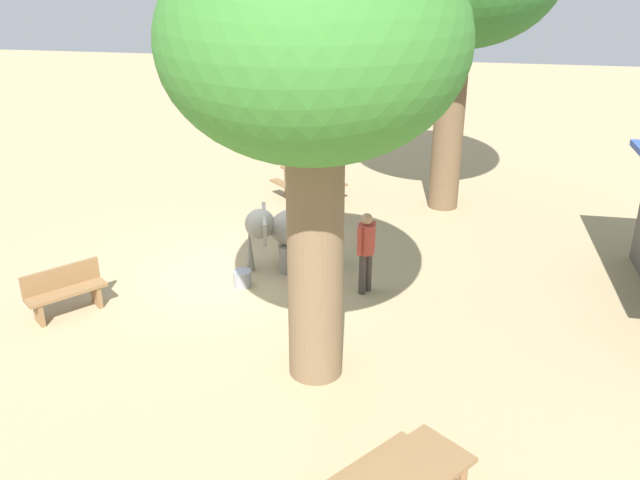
{
  "coord_description": "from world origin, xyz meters",
  "views": [
    {
      "loc": [
        11.65,
        3.82,
        6.05
      ],
      "look_at": [
        -0.33,
        1.6,
        0.8
      ],
      "focal_mm": 37.67,
      "sensor_mm": 36.0,
      "label": 1
    }
  ],
  "objects_px": {
    "shade_tree_secondary": "(315,52)",
    "wooden_bench": "(65,290)",
    "feed_bucket": "(242,278)",
    "picnic_table_near": "(309,177)",
    "elephant": "(294,230)",
    "person_handler": "(366,247)"
  },
  "relations": [
    {
      "from": "shade_tree_secondary",
      "to": "elephant",
      "type": "bearing_deg",
      "value": -162.35
    },
    {
      "from": "elephant",
      "to": "wooden_bench",
      "type": "relative_size",
      "value": 1.46
    },
    {
      "from": "elephant",
      "to": "wooden_bench",
      "type": "bearing_deg",
      "value": 19.43
    },
    {
      "from": "shade_tree_secondary",
      "to": "person_handler",
      "type": "bearing_deg",
      "value": 171.15
    },
    {
      "from": "shade_tree_secondary",
      "to": "wooden_bench",
      "type": "distance_m",
      "value": 6.56
    },
    {
      "from": "person_handler",
      "to": "feed_bucket",
      "type": "bearing_deg",
      "value": 35.61
    },
    {
      "from": "wooden_bench",
      "to": "shade_tree_secondary",
      "type": "bearing_deg",
      "value": 118.08
    },
    {
      "from": "shade_tree_secondary",
      "to": "feed_bucket",
      "type": "height_order",
      "value": "shade_tree_secondary"
    },
    {
      "from": "feed_bucket",
      "to": "shade_tree_secondary",
      "type": "bearing_deg",
      "value": 37.1
    },
    {
      "from": "shade_tree_secondary",
      "to": "wooden_bench",
      "type": "relative_size",
      "value": 4.92
    },
    {
      "from": "shade_tree_secondary",
      "to": "picnic_table_near",
      "type": "xyz_separation_m",
      "value": [
        -7.81,
        -1.69,
        -4.27
      ]
    },
    {
      "from": "elephant",
      "to": "feed_bucket",
      "type": "bearing_deg",
      "value": 33.38
    },
    {
      "from": "person_handler",
      "to": "wooden_bench",
      "type": "distance_m",
      "value": 5.53
    },
    {
      "from": "wooden_bench",
      "to": "feed_bucket",
      "type": "bearing_deg",
      "value": 159.52
    },
    {
      "from": "person_handler",
      "to": "picnic_table_near",
      "type": "xyz_separation_m",
      "value": [
        -5.03,
        -2.12,
        -0.36
      ]
    },
    {
      "from": "elephant",
      "to": "person_handler",
      "type": "height_order",
      "value": "person_handler"
    },
    {
      "from": "wooden_bench",
      "to": "picnic_table_near",
      "type": "xyz_separation_m",
      "value": [
        -6.83,
        3.09,
        0.12
      ]
    },
    {
      "from": "shade_tree_secondary",
      "to": "picnic_table_near",
      "type": "height_order",
      "value": "shade_tree_secondary"
    },
    {
      "from": "elephant",
      "to": "wooden_bench",
      "type": "xyz_separation_m",
      "value": [
        2.58,
        -3.64,
        -0.38
      ]
    },
    {
      "from": "elephant",
      "to": "feed_bucket",
      "type": "height_order",
      "value": "elephant"
    },
    {
      "from": "elephant",
      "to": "feed_bucket",
      "type": "distance_m",
      "value": 1.45
    },
    {
      "from": "shade_tree_secondary",
      "to": "wooden_bench",
      "type": "bearing_deg",
      "value": -101.63
    }
  ]
}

